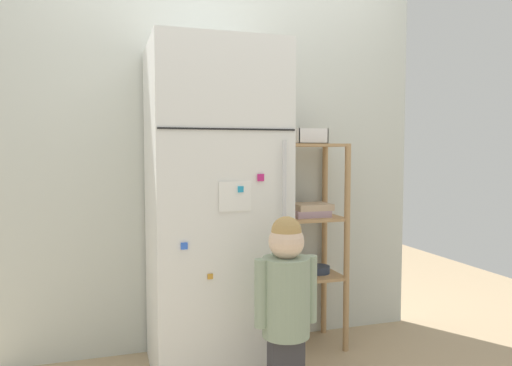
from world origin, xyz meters
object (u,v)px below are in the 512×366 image
at_px(child_standing, 286,296).
at_px(pantry_shelf_unit, 309,229).
at_px(fruit_bin, 309,138).
at_px(refrigerator, 214,211).

height_order(child_standing, pantry_shelf_unit, pantry_shelf_unit).
bearing_deg(fruit_bin, child_standing, -120.33).
distance_m(child_standing, fruit_bin, 1.13).
bearing_deg(child_standing, refrigerator, 110.15).
relative_size(refrigerator, fruit_bin, 9.28).
distance_m(refrigerator, fruit_bin, 0.78).
xyz_separation_m(refrigerator, fruit_bin, (0.64, 0.18, 0.41)).
xyz_separation_m(pantry_shelf_unit, fruit_bin, (0.00, 0.01, 0.57)).
bearing_deg(pantry_shelf_unit, fruit_bin, 70.33).
bearing_deg(refrigerator, child_standing, -69.85).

